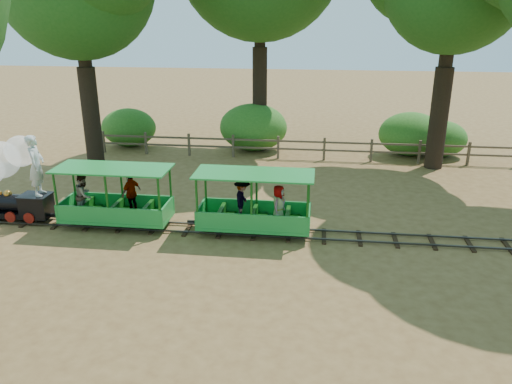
# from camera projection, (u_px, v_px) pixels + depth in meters

# --- Properties ---
(ground) EXTENTS (90.00, 90.00, 0.00)m
(ground) POSITION_uv_depth(u_px,v_px,m) (289.00, 235.00, 14.39)
(ground) COLOR #9C7743
(ground) RESTS_ON ground
(track) EXTENTS (22.00, 1.00, 0.10)m
(track) POSITION_uv_depth(u_px,v_px,m) (289.00, 233.00, 14.37)
(track) COLOR #3F3D3A
(track) RESTS_ON ground
(locomotive) EXTENTS (2.38, 1.11, 2.77)m
(locomotive) POSITION_uv_depth(u_px,v_px,m) (11.00, 172.00, 14.92)
(locomotive) COLOR black
(locomotive) RESTS_ON ground
(carriage_front) EXTENTS (3.35, 1.37, 1.74)m
(carriage_front) POSITION_uv_depth(u_px,v_px,m) (112.00, 201.00, 14.76)
(carriage_front) COLOR green
(carriage_front) RESTS_ON track
(carriage_rear) EXTENTS (3.35, 1.37, 1.74)m
(carriage_rear) POSITION_uv_depth(u_px,v_px,m) (254.00, 208.00, 14.26)
(carriage_rear) COLOR green
(carriage_rear) RESTS_ON track
(fence) EXTENTS (18.10, 0.10, 1.00)m
(fence) POSITION_uv_depth(u_px,v_px,m) (301.00, 146.00, 21.66)
(fence) COLOR brown
(fence) RESTS_ON ground
(shrub_west) EXTENTS (2.61, 2.01, 1.81)m
(shrub_west) POSITION_uv_depth(u_px,v_px,m) (129.00, 127.00, 23.75)
(shrub_west) COLOR #2D6B1E
(shrub_west) RESTS_ON ground
(shrub_mid_w) EXTENTS (3.12, 2.40, 2.16)m
(shrub_mid_w) POSITION_uv_depth(u_px,v_px,m) (253.00, 127.00, 22.98)
(shrub_mid_w) COLOR #2D6B1E
(shrub_mid_w) RESTS_ON ground
(shrub_mid_e) EXTENTS (2.31, 1.78, 1.60)m
(shrub_mid_e) POSITION_uv_depth(u_px,v_px,m) (440.00, 139.00, 22.08)
(shrub_mid_e) COLOR #2D6B1E
(shrub_mid_e) RESTS_ON ground
(shrub_east) EXTENTS (2.80, 2.16, 1.94)m
(shrub_east) POSITION_uv_depth(u_px,v_px,m) (410.00, 134.00, 22.18)
(shrub_east) COLOR #2D6B1E
(shrub_east) RESTS_ON ground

